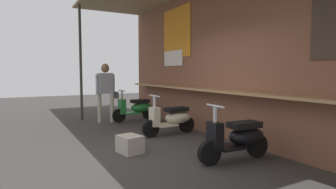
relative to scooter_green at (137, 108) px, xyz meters
name	(u,v)px	position (x,y,z in m)	size (l,w,h in m)	color
ground_plane	(152,153)	(3.37, -1.08, -0.39)	(28.67, 28.67, 0.00)	#383533
market_stall_facade	(230,46)	(3.36, 0.76, 1.66)	(10.24, 2.63, 3.67)	brown
scooter_green	(137,108)	(0.00, 0.00, 0.00)	(0.46, 1.40, 0.97)	#237533
scooter_cream	(172,118)	(2.22, 0.00, 0.00)	(0.46, 1.40, 0.97)	beige
scooter_black	(239,138)	(4.48, 0.00, 0.00)	(0.48, 1.40, 0.97)	black
shopper_with_handbag	(106,86)	(-0.13, -0.92, 0.69)	(0.32, 0.68, 1.75)	#ADA393
merchandise_crate	(130,144)	(3.18, -1.45, -0.23)	(0.45, 0.36, 0.32)	#B2A899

